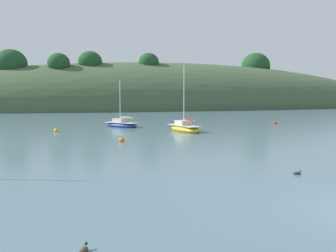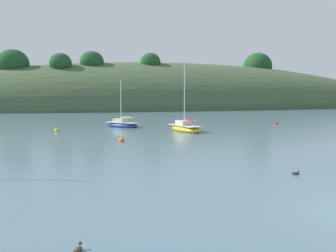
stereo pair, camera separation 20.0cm
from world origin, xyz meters
name	(u,v)px [view 1 (the left image)]	position (x,y,z in m)	size (l,w,h in m)	color
far_shoreline_hill	(172,108)	(24.94, 89.09, 0.11)	(150.00, 36.00, 28.83)	#425638
sailboat_navy_dinghy	(185,128)	(4.23, 26.98, 0.34)	(2.46, 5.37, 6.95)	gold
sailboat_black_sloop	(122,124)	(-0.87, 34.15, 0.31)	(3.90, 4.54, 5.56)	navy
mooring_buoy_outer	(56,131)	(-8.32, 30.81, 0.12)	(0.44, 0.44, 0.54)	yellow
mooring_buoy_channel	(275,123)	(18.75, 32.19, 0.12)	(0.44, 0.44, 0.54)	red
mooring_buoy_inner	(122,140)	(-3.70, 20.59, 0.12)	(0.44, 0.44, 0.54)	orange
duck_lead	(297,173)	(1.51, 5.76, 0.05)	(0.42, 0.26, 0.24)	#2D2823
duck_trailing	(84,250)	(-8.91, 0.16, 0.05)	(0.32, 0.41, 0.24)	#473828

